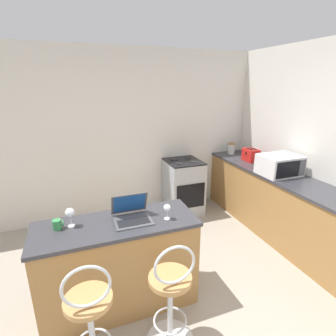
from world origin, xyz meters
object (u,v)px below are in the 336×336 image
mug_white (278,163)px  wine_glass_short (167,208)px  wine_glass_tall (70,213)px  storage_jar (231,148)px  laptop (132,213)px  toaster (251,155)px  bar_stool_far (171,299)px  microwave (280,165)px  mug_green (57,224)px  bar_stool_near (91,322)px  stove_range (183,187)px

mug_white → wine_glass_short: bearing=-156.1°
wine_glass_tall → storage_jar: bearing=31.5°
storage_jar → wine_glass_short: storage_jar is taller
laptop → toaster: size_ratio=1.37×
toaster → wine_glass_tall: size_ratio=1.42×
bar_stool_far → microwave: 2.35m
storage_jar → mug_green: 3.25m
bar_stool_near → wine_glass_tall: bearing=96.4°
mug_white → wine_glass_tall: bearing=-165.3°
wine_glass_tall → mug_green: bearing=-176.0°
bar_stool_near → bar_stool_far: (0.61, 0.00, 0.00)m
toaster → microwave: bearing=-94.4°
bar_stool_near → wine_glass_short: bearing=32.0°
laptop → wine_glass_tall: 0.53m
mug_green → bar_stool_far: bearing=-38.5°
bar_stool_near → storage_jar: bearing=41.1°
microwave → mug_white: (0.26, 0.30, -0.09)m
microwave → mug_white: bearing=48.7°
toaster → stove_range: (-1.00, 0.37, -0.55)m
toaster → wine_glass_short: size_ratio=1.67×
toaster → stove_range: toaster is taller
wine_glass_tall → mug_white: bearing=14.7°
mug_green → wine_glass_short: bearing=-9.6°
microwave → storage_jar: (0.01, 1.18, -0.04)m
bar_stool_far → wine_glass_tall: wine_glass_tall is taller
stove_range → mug_green: bearing=-140.2°
wine_glass_tall → microwave: bearing=10.0°
microwave → storage_jar: microwave is taller
stove_range → toaster: bearing=-20.1°
mug_white → stove_range: bearing=148.3°
wine_glass_tall → stove_range: bearing=41.4°
wine_glass_short → mug_white: (2.12, 0.94, -0.06)m
microwave → stove_range: bearing=132.1°
bar_stool_near → mug_green: (-0.18, 0.63, 0.48)m
microwave → mug_green: size_ratio=5.73×
bar_stool_near → stove_range: 2.72m
toaster → storage_jar: size_ratio=1.28×
bar_stool_near → wine_glass_tall: size_ratio=5.81×
laptop → toaster: 2.52m
stove_range → wine_glass_short: size_ratio=6.25×
bar_stool_near → laptop: laptop is taller
stove_range → wine_glass_short: bearing=-118.2°
bar_stool_far → toaster: toaster is taller
wine_glass_short → mug_white: size_ratio=1.38×
microwave → mug_green: bearing=-170.3°
bar_stool_near → stove_range: bearing=52.5°
bar_stool_near → toaster: 3.25m
bar_stool_near → microwave: bearing=23.0°
stove_range → mug_white: bearing=-31.7°
laptop → mug_green: bearing=175.6°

